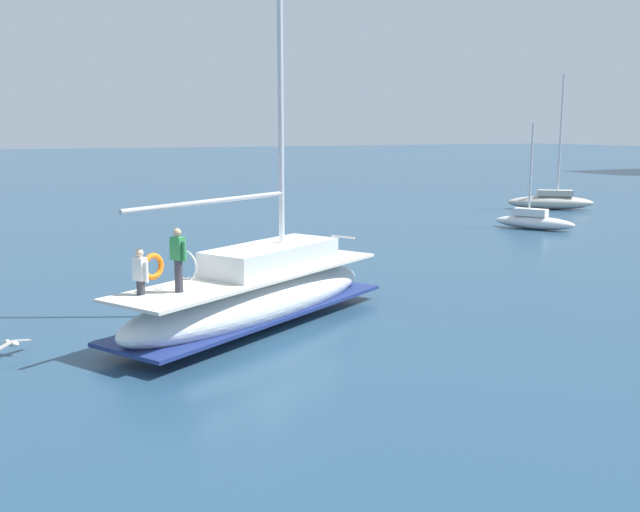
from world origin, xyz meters
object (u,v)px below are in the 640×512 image
Objects in this scene: moored_cutter_left at (551,200)px; seagull at (13,343)px; moored_sloop_far at (534,220)px; main_sailboat at (257,293)px.

seagull is at bearing -62.46° from moored_cutter_left.
moored_sloop_far is 10.76m from moored_cutter_left.
moored_sloop_far is at bearing 112.71° from seagull.
main_sailboat is 2.08× the size of moored_sloop_far.
main_sailboat reaches higher than seagull.
moored_cutter_left is (-18.50, 29.00, -0.28)m from main_sailboat.
seagull is at bearing -67.29° from moored_sloop_far.
moored_cutter_left is at bearing 117.54° from seagull.
main_sailboat reaches higher than moored_sloop_far.
main_sailboat is 1.33× the size of moored_cutter_left.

